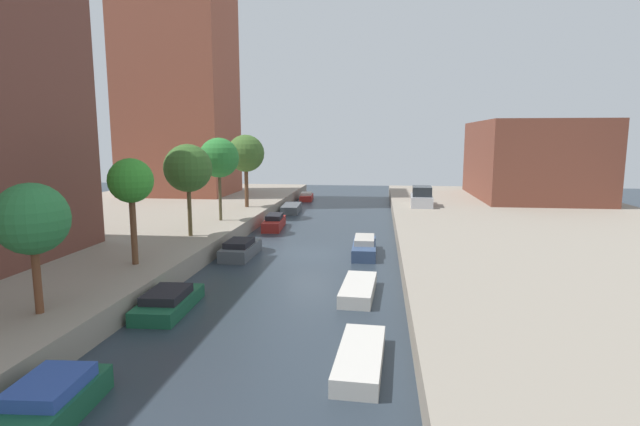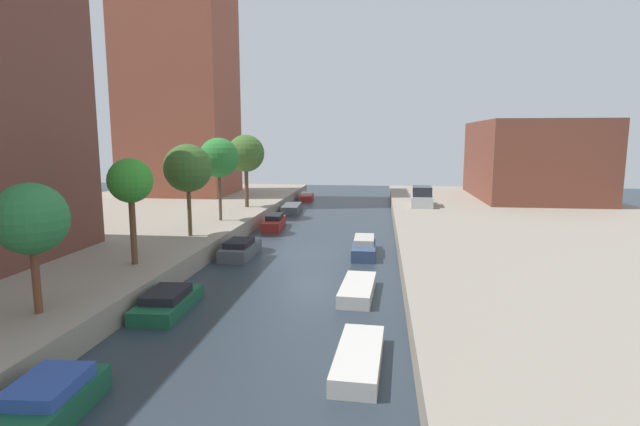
{
  "view_description": "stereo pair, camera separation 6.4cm",
  "coord_description": "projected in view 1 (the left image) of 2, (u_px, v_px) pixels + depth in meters",
  "views": [
    {
      "loc": [
        3.92,
        -27.25,
        6.57
      ],
      "look_at": [
        -0.53,
        9.11,
        1.01
      ],
      "focal_mm": 27.62,
      "sensor_mm": 36.0,
      "label": 1
    },
    {
      "loc": [
        3.98,
        -27.24,
        6.57
      ],
      "look_at": [
        -0.53,
        9.11,
        1.01
      ],
      "focal_mm": 27.62,
      "sensor_mm": 36.0,
      "label": 2
    }
  ],
  "objects": [
    {
      "name": "moored_boat_left_3",
      "position": [
        274.0,
        222.0,
        36.21
      ],
      "size": [
        1.54,
        4.13,
        1.03
      ],
      "color": "maroon",
      "rests_on": "ground_plane"
    },
    {
      "name": "street_tree_3",
      "position": [
        219.0,
        158.0,
        33.16
      ],
      "size": [
        2.69,
        2.69,
        5.63
      ],
      "color": "brown",
      "rests_on": "quay_left"
    },
    {
      "name": "moored_boat_right_3",
      "position": [
        364.0,
        247.0,
        28.08
      ],
      "size": [
        1.34,
        4.28,
        1.0
      ],
      "color": "#33476B",
      "rests_on": "ground_plane"
    },
    {
      "name": "quay_left",
      "position": [
        66.0,
        239.0,
        29.92
      ],
      "size": [
        20.0,
        64.0,
        1.0
      ],
      "primitive_type": "cube",
      "color": "gray",
      "rests_on": "ground_plane"
    },
    {
      "name": "moored_boat_left_2",
      "position": [
        241.0,
        249.0,
        27.55
      ],
      "size": [
        1.53,
        3.76,
        0.99
      ],
      "color": "#4C5156",
      "rests_on": "ground_plane"
    },
    {
      "name": "street_tree_2",
      "position": [
        188.0,
        168.0,
        27.84
      ],
      "size": [
        2.72,
        2.72,
        5.27
      ],
      "color": "brown",
      "rests_on": "quay_left"
    },
    {
      "name": "street_tree_1",
      "position": [
        131.0,
        182.0,
        21.49
      ],
      "size": [
        1.95,
        1.95,
        4.73
      ],
      "color": "brown",
      "rests_on": "quay_left"
    },
    {
      "name": "moored_boat_right_1",
      "position": [
        360.0,
        358.0,
        14.27
      ],
      "size": [
        1.46,
        3.96,
        0.52
      ],
      "color": "beige",
      "rests_on": "ground_plane"
    },
    {
      "name": "street_tree_4",
      "position": [
        246.0,
        154.0,
        39.74
      ],
      "size": [
        3.0,
        3.0,
        5.88
      ],
      "color": "brown",
      "rests_on": "quay_left"
    },
    {
      "name": "apartment_tower_far",
      "position": [
        177.0,
        55.0,
        48.07
      ],
      "size": [
        10.0,
        8.54,
        27.32
      ],
      "primitive_type": "cube",
      "color": "brown",
      "rests_on": "quay_left"
    },
    {
      "name": "street_tree_0",
      "position": [
        32.0,
        219.0,
        15.4
      ],
      "size": [
        2.27,
        2.27,
        4.22
      ],
      "color": "brown",
      "rests_on": "quay_left"
    },
    {
      "name": "quay_right",
      "position": [
        587.0,
        253.0,
        26.32
      ],
      "size": [
        20.0,
        64.0,
        1.0
      ],
      "primitive_type": "cube",
      "color": "gray",
      "rests_on": "ground_plane"
    },
    {
      "name": "moored_boat_left_1",
      "position": [
        168.0,
        302.0,
        18.88
      ],
      "size": [
        1.75,
        3.81,
        0.86
      ],
      "color": "#195638",
      "rests_on": "ground_plane"
    },
    {
      "name": "moored_boat_left_0",
      "position": [
        45.0,
        406.0,
        11.45
      ],
      "size": [
        1.85,
        3.64,
        0.97
      ],
      "color": "#195638",
      "rests_on": "ground_plane"
    },
    {
      "name": "ground_plane",
      "position": [
        310.0,
        254.0,
        28.2
      ],
      "size": [
        84.0,
        84.0,
        0.0
      ],
      "primitive_type": "plane",
      "color": "#28333D"
    },
    {
      "name": "moored_boat_left_5",
      "position": [
        306.0,
        197.0,
        52.7
      ],
      "size": [
        1.55,
        3.5,
        0.86
      ],
      "color": "maroon",
      "rests_on": "ground_plane"
    },
    {
      "name": "low_block_right",
      "position": [
        531.0,
        160.0,
        46.19
      ],
      "size": [
        10.0,
        14.46,
        7.16
      ],
      "primitive_type": "cube",
      "color": "brown",
      "rests_on": "quay_right"
    },
    {
      "name": "moored_boat_left_4",
      "position": [
        291.0,
        208.0,
        44.24
      ],
      "size": [
        1.72,
        4.26,
        0.69
      ],
      "color": "#4C5156",
      "rests_on": "ground_plane"
    },
    {
      "name": "parked_car",
      "position": [
        422.0,
        198.0,
        41.04
      ],
      "size": [
        1.94,
        4.29,
        1.64
      ],
      "color": "#B7B7BC",
      "rests_on": "quay_right"
    },
    {
      "name": "moored_boat_right_2",
      "position": [
        358.0,
        289.0,
        20.76
      ],
      "size": [
        1.51,
        3.9,
        0.54
      ],
      "color": "beige",
      "rests_on": "ground_plane"
    }
  ]
}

